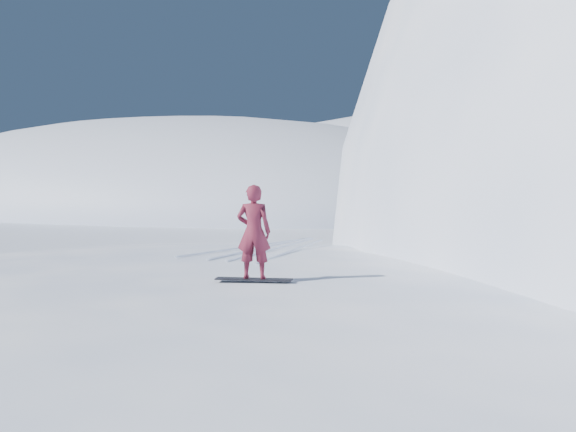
% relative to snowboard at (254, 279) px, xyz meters
% --- Properties ---
extents(ground, '(400.00, 400.00, 0.00)m').
position_rel_snowboard_xyz_m(ground, '(-2.20, -0.53, -2.41)').
color(ground, white).
rests_on(ground, ground).
extents(near_ridge, '(36.00, 28.00, 4.80)m').
position_rel_snowboard_xyz_m(near_ridge, '(-1.20, 2.47, -2.41)').
color(near_ridge, white).
rests_on(near_ridge, ground).
extents(far_ridge_a, '(120.00, 70.00, 28.00)m').
position_rel_snowboard_xyz_m(far_ridge_a, '(-72.20, 59.47, -2.41)').
color(far_ridge_a, white).
rests_on(far_ridge_a, ground).
extents(far_ridge_c, '(140.00, 90.00, 36.00)m').
position_rel_snowboard_xyz_m(far_ridge_c, '(-42.20, 109.47, -2.41)').
color(far_ridge_c, white).
rests_on(far_ridge_c, ground).
extents(wind_bumps, '(16.00, 14.40, 1.00)m').
position_rel_snowboard_xyz_m(wind_bumps, '(-2.76, 1.59, -2.41)').
color(wind_bumps, white).
rests_on(wind_bumps, ground).
extents(snowboard, '(1.33, 0.90, 0.02)m').
position_rel_snowboard_xyz_m(snowboard, '(0.00, 0.00, 0.00)').
color(snowboard, black).
rests_on(snowboard, near_ridge).
extents(snowboarder, '(0.73, 0.65, 1.68)m').
position_rel_snowboard_xyz_m(snowboarder, '(0.00, 0.00, 0.85)').
color(snowboarder, maroon).
rests_on(snowboarder, snowboard).
extents(vapor_plume, '(9.18, 7.34, 6.42)m').
position_rel_snowboard_xyz_m(vapor_plume, '(-61.21, 39.32, -2.41)').
color(vapor_plume, white).
rests_on(vapor_plume, ground).
extents(board_tracks, '(2.85, 5.99, 0.04)m').
position_rel_snowboard_xyz_m(board_tracks, '(-3.28, 4.54, 0.01)').
color(board_tracks, silver).
rests_on(board_tracks, ground).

